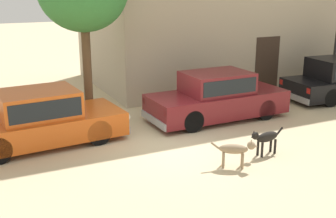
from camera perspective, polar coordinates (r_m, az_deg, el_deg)
The scene contains 5 objects.
ground_plane at distance 10.98m, azimuth 0.10°, elevation -4.82°, with size 80.00×80.00×0.00m, color #CCB78E.
parked_sedan_nearest at distance 11.30m, azimuth -16.86°, elevation -1.16°, with size 4.40×2.12×1.43m.
parked_sedan_second at distance 12.95m, azimuth 6.66°, elevation 1.74°, with size 4.46×1.74×1.47m.
stray_dog_spotted at distance 10.44m, azimuth 13.05°, elevation -3.83°, with size 1.06×0.27×0.68m.
stray_dog_tan at distance 9.64m, azimuth 9.23°, elevation -5.42°, with size 0.94×0.63×0.66m.
Camera 1 is at (-4.46, -9.21, 3.98)m, focal length 45.01 mm.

